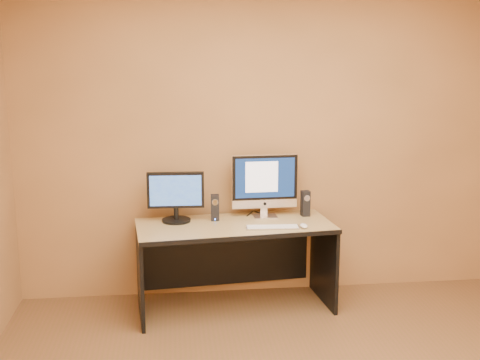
# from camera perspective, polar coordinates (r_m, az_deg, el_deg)

# --- Properties ---
(walls) EXTENTS (4.00, 4.00, 2.60)m
(walls) POSITION_cam_1_polar(r_m,az_deg,el_deg) (3.01, 7.88, -1.59)
(walls) COLOR #A67443
(walls) RESTS_ON ground
(desk) EXTENTS (1.56, 0.80, 0.70)m
(desk) POSITION_cam_1_polar(r_m,az_deg,el_deg) (4.78, -0.48, -8.22)
(desk) COLOR tan
(desk) RESTS_ON ground
(imac) EXTENTS (0.54, 0.22, 0.52)m
(imac) POSITION_cam_1_polar(r_m,az_deg,el_deg) (4.82, 2.40, -0.53)
(imac) COLOR silver
(imac) RESTS_ON desk
(second_monitor) EXTENTS (0.46, 0.24, 0.40)m
(second_monitor) POSITION_cam_1_polar(r_m,az_deg,el_deg) (4.72, -6.11, -1.62)
(second_monitor) COLOR black
(second_monitor) RESTS_ON desk
(speaker_left) EXTENTS (0.07, 0.07, 0.21)m
(speaker_left) POSITION_cam_1_polar(r_m,az_deg,el_deg) (4.75, -2.39, -2.62)
(speaker_left) COLOR black
(speaker_left) RESTS_ON desk
(speaker_right) EXTENTS (0.07, 0.08, 0.21)m
(speaker_right) POSITION_cam_1_polar(r_m,az_deg,el_deg) (4.91, 6.22, -2.22)
(speaker_right) COLOR black
(speaker_right) RESTS_ON desk
(keyboard) EXTENTS (0.41, 0.13, 0.02)m
(keyboard) POSITION_cam_1_polar(r_m,az_deg,el_deg) (4.57, 3.11, -4.49)
(keyboard) COLOR #B7B7BB
(keyboard) RESTS_ON desk
(mouse) EXTENTS (0.06, 0.10, 0.03)m
(mouse) POSITION_cam_1_polar(r_m,az_deg,el_deg) (4.59, 6.07, -4.33)
(mouse) COLOR white
(mouse) RESTS_ON desk
(cable_a) EXTENTS (0.12, 0.18, 0.01)m
(cable_a) POSITION_cam_1_polar(r_m,az_deg,el_deg) (4.95, 2.18, -3.24)
(cable_a) COLOR black
(cable_a) RESTS_ON desk
(cable_b) EXTENTS (0.08, 0.16, 0.01)m
(cable_b) POSITION_cam_1_polar(r_m,az_deg,el_deg) (4.96, 0.97, -3.19)
(cable_b) COLOR black
(cable_b) RESTS_ON desk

